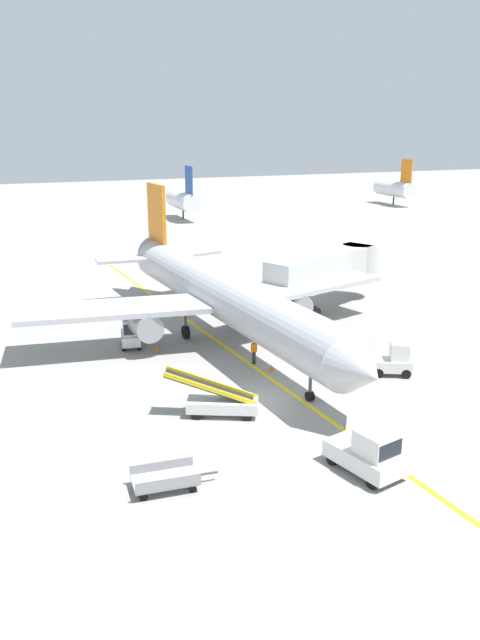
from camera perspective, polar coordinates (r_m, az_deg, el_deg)
ground_plane at (r=37.13m, az=1.97°, el=-7.00°), size 300.00×300.00×0.00m
taxi_line_yellow at (r=41.93m, az=1.15°, el=-4.10°), size 6.41×79.79×0.01m
airliner at (r=46.01m, az=-1.69°, el=2.29°), size 28.53×35.34×10.10m
jet_bridge at (r=55.21m, az=8.07°, el=4.75°), size 12.75×7.72×4.85m
pushback_tug at (r=29.95m, az=11.31°, el=-11.45°), size 2.68×3.94×2.20m
baggage_tug_near_wing at (r=45.74m, az=-9.64°, el=-1.30°), size 1.71×2.59×2.10m
baggage_tug_by_cargo_door at (r=41.34m, az=13.48°, el=-3.53°), size 2.73×2.24×2.10m
belt_loader_forward_hold at (r=34.92m, az=-1.76°, el=-7.21°), size 5.06×3.25×2.59m
baggage_cart_loaded at (r=28.64m, az=-6.61°, el=-13.83°), size 3.81×1.76×0.94m
ground_crew_marshaller at (r=42.04m, az=1.25°, el=-2.72°), size 0.36×0.24×1.70m
safety_cone_nose_left at (r=41.10m, az=2.83°, el=-4.24°), size 0.36×0.36×0.44m
safety_cone_nose_right at (r=44.98m, az=-7.35°, el=-2.46°), size 0.36×0.36×0.44m
distant_aircraft_mid_left at (r=106.90m, az=-5.06°, el=10.55°), size 3.00×10.10×8.80m
distant_aircraft_mid_right at (r=129.79m, az=13.53°, el=11.28°), size 3.00×10.10×8.80m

